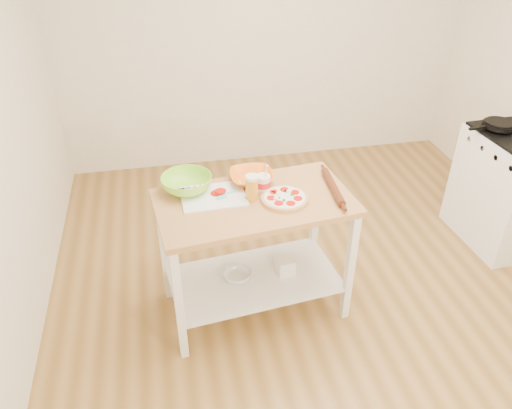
{
  "coord_description": "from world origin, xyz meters",
  "views": [
    {
      "loc": [
        -1.05,
        -2.54,
        2.58
      ],
      "look_at": [
        -0.52,
        0.07,
        0.83
      ],
      "focal_mm": 35.0,
      "sensor_mm": 36.0,
      "label": 1
    }
  ],
  "objects_px": {
    "pizza": "(284,198)",
    "orange_bowl": "(252,178)",
    "gas_stove": "(512,189)",
    "prep_island": "(254,232)",
    "skillet": "(499,125)",
    "spatula": "(226,195)",
    "knife": "(184,189)",
    "green_bowl": "(187,183)",
    "beer_pint": "(252,187)",
    "rolling_pin": "(333,187)",
    "yogurt_tub": "(263,183)",
    "shelf_glass_bowl": "(237,275)",
    "cutting_board": "(213,196)",
    "shelf_bin": "(285,266)"
  },
  "relations": [
    {
      "from": "spatula",
      "to": "knife",
      "type": "xyz_separation_m",
      "value": [
        -0.26,
        0.11,
        0.0
      ]
    },
    {
      "from": "pizza",
      "to": "orange_bowl",
      "type": "distance_m",
      "value": 0.3
    },
    {
      "from": "gas_stove",
      "to": "rolling_pin",
      "type": "distance_m",
      "value": 1.79
    },
    {
      "from": "beer_pint",
      "to": "gas_stove",
      "type": "bearing_deg",
      "value": 9.77
    },
    {
      "from": "orange_bowl",
      "to": "beer_pint",
      "type": "bearing_deg",
      "value": -100.49
    },
    {
      "from": "prep_island",
      "to": "gas_stove",
      "type": "distance_m",
      "value": 2.25
    },
    {
      "from": "orange_bowl",
      "to": "skillet",
      "type": "bearing_deg",
      "value": 9.62
    },
    {
      "from": "gas_stove",
      "to": "spatula",
      "type": "relative_size",
      "value": 7.8
    },
    {
      "from": "prep_island",
      "to": "knife",
      "type": "xyz_separation_m",
      "value": [
        -0.42,
        0.19,
        0.27
      ]
    },
    {
      "from": "gas_stove",
      "to": "orange_bowl",
      "type": "distance_m",
      "value": 2.24
    },
    {
      "from": "prep_island",
      "to": "green_bowl",
      "type": "bearing_deg",
      "value": 153.41
    },
    {
      "from": "spatula",
      "to": "orange_bowl",
      "type": "distance_m",
      "value": 0.24
    },
    {
      "from": "green_bowl",
      "to": "yogurt_tub",
      "type": "relative_size",
      "value": 1.63
    },
    {
      "from": "cutting_board",
      "to": "shelf_bin",
      "type": "xyz_separation_m",
      "value": [
        0.47,
        -0.07,
        -0.59
      ]
    },
    {
      "from": "orange_bowl",
      "to": "yogurt_tub",
      "type": "height_order",
      "value": "yogurt_tub"
    },
    {
      "from": "rolling_pin",
      "to": "yogurt_tub",
      "type": "bearing_deg",
      "value": 169.41
    },
    {
      "from": "skillet",
      "to": "orange_bowl",
      "type": "bearing_deg",
      "value": -176.01
    },
    {
      "from": "prep_island",
      "to": "spatula",
      "type": "bearing_deg",
      "value": 156.49
    },
    {
      "from": "gas_stove",
      "to": "yogurt_tub",
      "type": "relative_size",
      "value": 5.59
    },
    {
      "from": "prep_island",
      "to": "knife",
      "type": "height_order",
      "value": "knife"
    },
    {
      "from": "knife",
      "to": "yogurt_tub",
      "type": "relative_size",
      "value": 1.35
    },
    {
      "from": "spatula",
      "to": "orange_bowl",
      "type": "bearing_deg",
      "value": 19.31
    },
    {
      "from": "prep_island",
      "to": "skillet",
      "type": "distance_m",
      "value": 2.14
    },
    {
      "from": "rolling_pin",
      "to": "prep_island",
      "type": "bearing_deg",
      "value": -178.63
    },
    {
      "from": "spatula",
      "to": "orange_bowl",
      "type": "xyz_separation_m",
      "value": [
        0.19,
        0.15,
        0.02
      ]
    },
    {
      "from": "orange_bowl",
      "to": "pizza",
      "type": "bearing_deg",
      "value": -58.8
    },
    {
      "from": "pizza",
      "to": "yogurt_tub",
      "type": "distance_m",
      "value": 0.18
    },
    {
      "from": "gas_stove",
      "to": "knife",
      "type": "distance_m",
      "value": 2.68
    },
    {
      "from": "skillet",
      "to": "prep_island",
      "type": "bearing_deg",
      "value": -170.32
    },
    {
      "from": "prep_island",
      "to": "gas_stove",
      "type": "xyz_separation_m",
      "value": [
        2.21,
        0.4,
        -0.18
      ]
    },
    {
      "from": "pizza",
      "to": "knife",
      "type": "xyz_separation_m",
      "value": [
        -0.6,
        0.23,
        0.0
      ]
    },
    {
      "from": "prep_island",
      "to": "green_bowl",
      "type": "height_order",
      "value": "green_bowl"
    },
    {
      "from": "yogurt_tub",
      "to": "cutting_board",
      "type": "bearing_deg",
      "value": -178.7
    },
    {
      "from": "pizza",
      "to": "spatula",
      "type": "height_order",
      "value": "pizza"
    },
    {
      "from": "prep_island",
      "to": "skillet",
      "type": "relative_size",
      "value": 3.23
    },
    {
      "from": "pizza",
      "to": "shelf_glass_bowl",
      "type": "bearing_deg",
      "value": 169.6
    },
    {
      "from": "cutting_board",
      "to": "green_bowl",
      "type": "xyz_separation_m",
      "value": [
        -0.15,
        0.11,
        0.04
      ]
    },
    {
      "from": "green_bowl",
      "to": "shelf_glass_bowl",
      "type": "relative_size",
      "value": 1.63
    },
    {
      "from": "gas_stove",
      "to": "pizza",
      "type": "distance_m",
      "value": 2.12
    },
    {
      "from": "skillet",
      "to": "yogurt_tub",
      "type": "xyz_separation_m",
      "value": [
        -1.97,
        -0.47,
        -0.02
      ]
    },
    {
      "from": "prep_island",
      "to": "skillet",
      "type": "height_order",
      "value": "skillet"
    },
    {
      "from": "beer_pint",
      "to": "rolling_pin",
      "type": "xyz_separation_m",
      "value": [
        0.53,
        -0.0,
        -0.06
      ]
    },
    {
      "from": "skillet",
      "to": "green_bowl",
      "type": "bearing_deg",
      "value": -177.27
    },
    {
      "from": "green_bowl",
      "to": "prep_island",
      "type": "bearing_deg",
      "value": -26.59
    },
    {
      "from": "orange_bowl",
      "to": "yogurt_tub",
      "type": "xyz_separation_m",
      "value": [
        0.05,
        -0.12,
        0.02
      ]
    },
    {
      "from": "orange_bowl",
      "to": "shelf_bin",
      "type": "relative_size",
      "value": 2.47
    },
    {
      "from": "rolling_pin",
      "to": "shelf_bin",
      "type": "distance_m",
      "value": 0.67
    },
    {
      "from": "cutting_board",
      "to": "skillet",
      "type": "bearing_deg",
      "value": 9.97
    },
    {
      "from": "skillet",
      "to": "shelf_bin",
      "type": "xyz_separation_m",
      "value": [
        -1.82,
        -0.55,
        -0.66
      ]
    },
    {
      "from": "prep_island",
      "to": "knife",
      "type": "bearing_deg",
      "value": 156.13
    }
  ]
}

